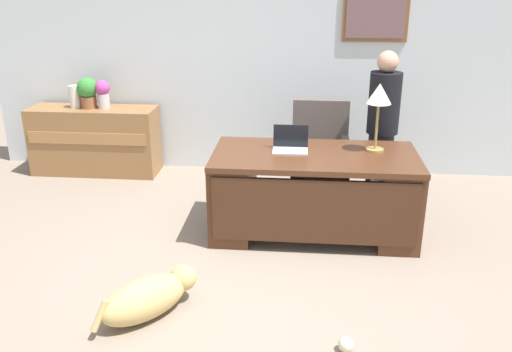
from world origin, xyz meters
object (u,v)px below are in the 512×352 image
at_px(laptop, 290,144).
at_px(dog_toy_ball, 346,344).
at_px(vase_empty, 75,97).
at_px(credenza, 95,140).
at_px(dog_lying, 149,297).
at_px(desk_lamp, 379,98).
at_px(person_standing, 382,127).
at_px(armchair, 320,155).
at_px(potted_plant, 88,91).
at_px(desk, 314,191).
at_px(vase_with_flowers, 103,93).

xyz_separation_m(laptop, dog_toy_ball, (0.44, -1.81, -0.78)).
bearing_deg(vase_empty, credenza, -0.40).
height_order(credenza, dog_lying, credenza).
distance_m(dog_lying, desk_lamp, 2.59).
bearing_deg(person_standing, armchair, 173.14).
bearing_deg(potted_plant, person_standing, -10.47).
distance_m(person_standing, dog_lying, 3.00).
distance_m(person_standing, potted_plant, 3.41).
bearing_deg(credenza, desk_lamp, -22.00).
bearing_deg(desk, laptop, 153.11).
bearing_deg(person_standing, dog_toy_ball, -100.86).
bearing_deg(laptop, potted_plant, 151.31).
xyz_separation_m(armchair, vase_empty, (-2.89, 0.54, 0.46)).
distance_m(vase_empty, dog_toy_ball, 4.45).
relative_size(vase_empty, potted_plant, 0.73).
bearing_deg(dog_lying, laptop, 58.56).
bearing_deg(credenza, vase_empty, 179.60).
distance_m(vase_with_flowers, vase_empty, 0.35).
bearing_deg(credenza, potted_plant, 177.00).
distance_m(credenza, potted_plant, 0.60).
height_order(desk_lamp, potted_plant, desk_lamp).
bearing_deg(dog_lying, credenza, 116.85).
distance_m(laptop, potted_plant, 2.77).
height_order(credenza, armchair, armchair).
bearing_deg(armchair, person_standing, -6.86).
height_order(potted_plant, dog_toy_ball, potted_plant).
bearing_deg(dog_toy_ball, person_standing, 79.14).
height_order(desk, dog_lying, desk).
height_order(credenza, dog_toy_ball, credenza).
height_order(vase_with_flowers, potted_plant, potted_plant).
height_order(credenza, vase_empty, vase_empty).
xyz_separation_m(dog_lying, potted_plant, (-1.48, 2.87, 0.85)).
bearing_deg(person_standing, desk, -130.10).
bearing_deg(desk, dog_toy_ball, -82.98).
bearing_deg(desk_lamp, armchair, 122.78).
bearing_deg(dog_toy_ball, armchair, 93.07).
height_order(laptop, vase_with_flowers, vase_with_flowers).
bearing_deg(vase_with_flowers, vase_empty, 180.00).
height_order(vase_with_flowers, vase_empty, vase_with_flowers).
bearing_deg(armchair, dog_toy_ball, -86.93).
bearing_deg(desk, potted_plant, 151.46).
xyz_separation_m(dog_lying, laptop, (0.95, 1.55, 0.68)).
xyz_separation_m(person_standing, dog_toy_ball, (-0.48, -2.52, -0.77)).
height_order(desk, potted_plant, potted_plant).
distance_m(credenza, dog_lying, 3.23).
bearing_deg(credenza, person_standing, -10.53).
bearing_deg(vase_with_flowers, desk_lamp, -23.05).
bearing_deg(laptop, armchair, 69.23).
relative_size(armchair, person_standing, 0.65).
height_order(armchair, vase_with_flowers, vase_with_flowers).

